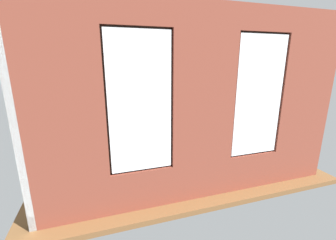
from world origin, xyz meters
TOP-DOWN VIEW (x-y plane):
  - ground_plane at (0.00, 0.00)m, footprint 6.27×5.76m
  - brick_wall_with_windows at (0.00, 2.50)m, footprint 5.67×0.30m
  - white_wall_right at (2.79, 0.20)m, footprint 0.10×4.76m
  - couch_by_window at (0.87, 1.85)m, footprint 1.95×0.87m
  - couch_left at (-2.14, 0.02)m, footprint 0.94×1.94m
  - coffee_table at (-0.15, -0.15)m, footprint 1.22×0.74m
  - cup_ceramic at (-0.15, -0.15)m, footprint 0.09×0.09m
  - table_plant_small at (0.21, -0.04)m, footprint 0.11×0.11m
  - remote_black at (-0.49, -0.28)m, footprint 0.14×0.16m
  - remote_gray at (-0.24, -0.04)m, footprint 0.14×0.17m
  - remote_silver at (0.00, -0.24)m, footprint 0.17×0.14m
  - media_console at (2.49, 0.57)m, footprint 0.90×0.42m
  - tv_flatscreen at (2.49, 0.57)m, footprint 1.20×0.20m
  - papasan_chair at (-0.03, -1.64)m, footprint 1.11×1.11m
  - potted_plant_by_left_couch at (-1.74, -1.38)m, footprint 0.38×0.38m
  - potted_plant_between_couches at (-0.55, 1.80)m, footprint 0.83×0.94m
  - potted_plant_corner_near_left at (-2.29, -1.89)m, footprint 0.93×0.85m
  - potted_plant_foreground_right at (2.19, -1.83)m, footprint 0.67×0.67m
  - potted_plant_corner_far_left at (-2.29, 1.95)m, footprint 0.38×0.38m

SIDE VIEW (x-z plane):
  - ground_plane at x=0.00m, z-range -0.10..0.00m
  - media_console at x=2.49m, z-range 0.00..0.52m
  - couch_by_window at x=0.87m, z-range -0.07..0.73m
  - couch_left at x=-2.14m, z-range -0.07..0.73m
  - coffee_table at x=-0.15m, z-range 0.15..0.55m
  - remote_black at x=-0.49m, z-range 0.40..0.43m
  - remote_gray at x=-0.24m, z-range 0.40..0.43m
  - remote_silver at x=0.00m, z-range 0.40..0.43m
  - papasan_chair at x=-0.03m, z-range 0.10..0.79m
  - cup_ceramic at x=-0.15m, z-range 0.40..0.51m
  - potted_plant_corner_far_left at x=-2.29m, z-range 0.09..0.83m
  - potted_plant_by_left_couch at x=-1.74m, z-range 0.13..0.83m
  - table_plant_small at x=0.21m, z-range 0.41..0.59m
  - potted_plant_foreground_right at x=2.19m, z-range 0.16..1.10m
  - potted_plant_between_couches at x=-0.55m, z-range 0.07..1.42m
  - potted_plant_corner_near_left at x=-2.29m, z-range 0.14..1.58m
  - tv_flatscreen at x=2.49m, z-range 0.52..1.32m
  - brick_wall_with_windows at x=0.00m, z-range -0.04..3.33m
  - white_wall_right at x=2.79m, z-range 0.00..3.37m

